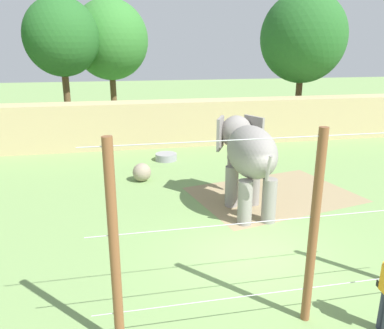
{
  "coord_description": "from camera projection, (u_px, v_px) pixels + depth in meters",
  "views": [
    {
      "loc": [
        -3.5,
        -9.01,
        5.52
      ],
      "look_at": [
        -0.82,
        4.23,
        1.4
      ],
      "focal_mm": 35.84,
      "sensor_mm": 36.0,
      "label": 1
    }
  ],
  "objects": [
    {
      "name": "embankment_wall",
      "position": [
        176.0,
        123.0,
        22.57
      ],
      "size": [
        36.0,
        1.8,
        2.57
      ],
      "primitive_type": "cube",
      "color": "tan",
      "rests_on": "ground"
    },
    {
      "name": "ground_plane",
      "position": [
        250.0,
        254.0,
        10.72
      ],
      "size": [
        120.0,
        120.0,
        0.0
      ],
      "primitive_type": "plane",
      "color": "#759956"
    },
    {
      "name": "enrichment_ball",
      "position": [
        142.0,
        172.0,
        16.48
      ],
      "size": [
        0.79,
        0.79,
        0.79
      ],
      "primitive_type": "sphere",
      "color": "gray",
      "rests_on": "ground"
    },
    {
      "name": "water_tub",
      "position": [
        166.0,
        157.0,
        19.61
      ],
      "size": [
        1.1,
        1.1,
        0.35
      ],
      "color": "gray",
      "rests_on": "ground"
    },
    {
      "name": "cable_fence",
      "position": [
        307.0,
        231.0,
        7.53
      ],
      "size": [
        8.3,
        0.19,
        4.15
      ],
      "color": "brown",
      "rests_on": "ground"
    },
    {
      "name": "tree_far_left",
      "position": [
        61.0,
        37.0,
        24.28
      ],
      "size": [
        4.71,
        4.71,
        8.66
      ],
      "color": "brown",
      "rests_on": "ground"
    },
    {
      "name": "elephant",
      "position": [
        248.0,
        153.0,
        13.06
      ],
      "size": [
        1.79,
        4.24,
        3.14
      ],
      "color": "gray",
      "rests_on": "ground"
    },
    {
      "name": "tree_left_of_centre",
      "position": [
        110.0,
        40.0,
        27.15
      ],
      "size": [
        5.34,
        5.34,
        8.87
      ],
      "color": "brown",
      "rests_on": "ground"
    },
    {
      "name": "dirt_patch",
      "position": [
        273.0,
        194.0,
        15.05
      ],
      "size": [
        6.78,
        5.45,
        0.01
      ],
      "primitive_type": "cube",
      "rotation": [
        0.0,
        0.0,
        0.21
      ],
      "color": "#937F5B",
      "rests_on": "ground"
    },
    {
      "name": "tree_behind_wall",
      "position": [
        303.0,
        38.0,
        25.68
      ],
      "size": [
        5.71,
        5.71,
        9.19
      ],
      "color": "brown",
      "rests_on": "ground"
    }
  ]
}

